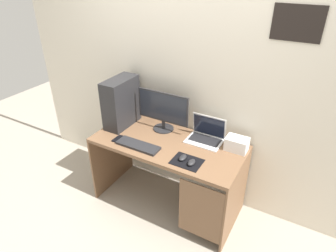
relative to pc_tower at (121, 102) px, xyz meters
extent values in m
plane|color=#9E9384|center=(0.59, -0.08, -1.01)|extent=(8.00, 8.00, 0.00)
cube|color=beige|center=(0.59, 0.30, 0.29)|extent=(4.00, 0.04, 2.60)
cube|color=black|center=(1.47, 0.27, 0.86)|extent=(0.36, 0.01, 0.26)
cube|color=brown|center=(0.59, -0.08, -0.27)|extent=(1.44, 0.68, 0.03)
cube|color=brown|center=(-0.12, -0.08, -0.65)|extent=(0.02, 0.68, 0.73)
cube|color=brown|center=(1.30, -0.08, -0.65)|extent=(0.02, 0.68, 0.73)
cube|color=brown|center=(1.09, -0.41, -0.61)|extent=(0.40, 0.01, 0.58)
cube|color=#232326|center=(0.00, 0.00, 0.00)|extent=(0.19, 0.41, 0.50)
cylinder|color=#232326|center=(0.43, 0.12, -0.25)|extent=(0.21, 0.21, 0.01)
cylinder|color=#232326|center=(0.43, 0.12, -0.20)|extent=(0.04, 0.04, 0.09)
cube|color=#232326|center=(0.43, 0.11, 0.00)|extent=(0.55, 0.02, 0.31)
cube|color=#232833|center=(0.43, 0.10, 0.00)|extent=(0.52, 0.00, 0.28)
cube|color=white|center=(0.89, 0.10, -0.25)|extent=(0.33, 0.23, 0.01)
cube|color=black|center=(0.89, 0.12, -0.24)|extent=(0.29, 0.15, 0.00)
cube|color=white|center=(0.89, 0.21, -0.13)|extent=(0.33, 0.03, 0.22)
cube|color=black|center=(0.89, 0.20, -0.13)|extent=(0.31, 0.03, 0.20)
cube|color=white|center=(1.19, 0.12, -0.19)|extent=(0.20, 0.14, 0.12)
cube|color=#232326|center=(0.38, -0.28, -0.24)|extent=(0.42, 0.14, 0.02)
cube|color=black|center=(0.88, -0.27, -0.25)|extent=(0.26, 0.20, 0.00)
ellipsoid|color=#232326|center=(0.84, -0.26, -0.23)|extent=(0.06, 0.10, 0.03)
ellipsoid|color=#232326|center=(0.93, -0.28, -0.23)|extent=(0.06, 0.10, 0.03)
cube|color=black|center=(0.14, -0.27, -0.25)|extent=(0.07, 0.13, 0.01)
camera|label=1|loc=(1.74, -2.11, 1.26)|focal=31.21mm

